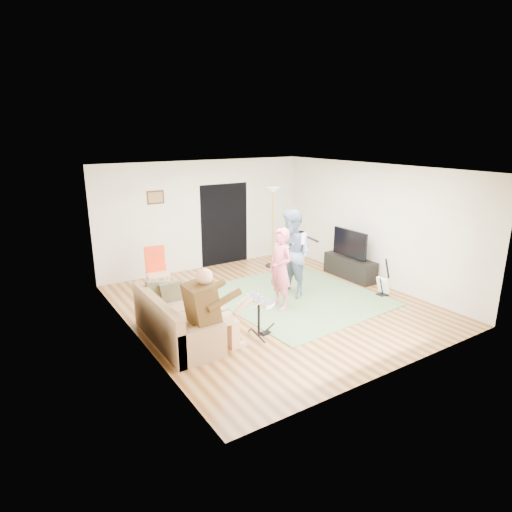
{
  "coord_description": "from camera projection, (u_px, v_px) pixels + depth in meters",
  "views": [
    {
      "loc": [
        -4.63,
        -6.56,
        3.37
      ],
      "look_at": [
        -0.21,
        0.3,
        0.98
      ],
      "focal_mm": 30.0,
      "sensor_mm": 36.0,
      "label": 1
    }
  ],
  "objects": [
    {
      "name": "television",
      "position": [
        350.0,
        243.0,
        9.99
      ],
      "size": [
        0.06,
        1.02,
        0.64
      ],
      "primitive_type": "cube",
      "color": "black",
      "rests_on": "tv_cabinet"
    },
    {
      "name": "ceiling",
      "position": [
        275.0,
        169.0,
        7.89
      ],
      "size": [
        6.0,
        6.0,
        0.0
      ],
      "primitive_type": "plane",
      "rotation": [
        3.14,
        0.0,
        0.0
      ],
      "color": "white",
      "rests_on": "walls"
    },
    {
      "name": "floor",
      "position": [
        273.0,
        304.0,
        8.65
      ],
      "size": [
        6.0,
        6.0,
        0.0
      ],
      "primitive_type": "plane",
      "color": "brown",
      "rests_on": "ground"
    },
    {
      "name": "area_rug",
      "position": [
        296.0,
        297.0,
        9.03
      ],
      "size": [
        3.24,
        3.46,
        0.02
      ],
      "primitive_type": "cube",
      "rotation": [
        0.0,
        0.0,
        0.06
      ],
      "color": "#577949",
      "rests_on": "floor"
    },
    {
      "name": "tv_cabinet",
      "position": [
        350.0,
        267.0,
        10.18
      ],
      "size": [
        0.4,
        1.4,
        0.5
      ],
      "primitive_type": "cube",
      "color": "black",
      "rests_on": "floor"
    },
    {
      "name": "drummer",
      "position": [
        213.0,
        319.0,
        6.71
      ],
      "size": [
        0.9,
        0.5,
        1.39
      ],
      "color": "#4A3215",
      "rests_on": "sofa"
    },
    {
      "name": "dining_chair",
      "position": [
        157.0,
        278.0,
        9.07
      ],
      "size": [
        0.5,
        0.52,
        1.03
      ],
      "rotation": [
        0.0,
        0.0,
        -0.15
      ],
      "color": "#CDAF85",
      "rests_on": "floor"
    },
    {
      "name": "window_blinds",
      "position": [
        129.0,
        248.0,
        6.95
      ],
      "size": [
        0.0,
        2.05,
        2.05
      ],
      "primitive_type": "plane",
      "rotation": [
        1.57,
        0.0,
        1.57
      ],
      "color": "brown",
      "rests_on": "walls"
    },
    {
      "name": "guitar_held",
      "position": [
        300.0,
        237.0,
        8.87
      ],
      "size": [
        0.22,
        0.61,
        0.26
      ],
      "primitive_type": null,
      "rotation": [
        0.0,
        0.0,
        -0.18
      ],
      "color": "white",
      "rests_on": "guitarist"
    },
    {
      "name": "picture_frame",
      "position": [
        155.0,
        197.0,
        9.88
      ],
      "size": [
        0.42,
        0.03,
        0.32
      ],
      "primitive_type": "cube",
      "color": "#3F2314",
      "rests_on": "walls"
    },
    {
      "name": "drum_kit",
      "position": [
        259.0,
        319.0,
        7.23
      ],
      "size": [
        0.39,
        0.69,
        0.71
      ],
      "color": "black",
      "rests_on": "floor"
    },
    {
      "name": "guitar_spare",
      "position": [
        383.0,
        285.0,
        9.07
      ],
      "size": [
        0.29,
        0.26,
        0.81
      ],
      "color": "black",
      "rests_on": "floor"
    },
    {
      "name": "torchiere_lamp",
      "position": [
        273.0,
        213.0,
        10.71
      ],
      "size": [
        0.37,
        0.37,
        2.04
      ],
      "color": "black",
      "rests_on": "floor"
    },
    {
      "name": "doorway",
      "position": [
        225.0,
        225.0,
        11.05
      ],
      "size": [
        2.1,
        0.0,
        2.1
      ],
      "primitive_type": "plane",
      "rotation": [
        1.57,
        0.0,
        0.0
      ],
      "color": "black",
      "rests_on": "walls"
    },
    {
      "name": "sofa",
      "position": [
        173.0,
        326.0,
        7.09
      ],
      "size": [
        0.82,
        1.98,
        0.8
      ],
      "color": "#936E49",
      "rests_on": "floor"
    },
    {
      "name": "guitarist",
      "position": [
        292.0,
        254.0,
        8.86
      ],
      "size": [
        0.76,
        0.95,
        1.85
      ],
      "primitive_type": "imported",
      "rotation": [
        0.0,
        0.0,
        -1.5
      ],
      "color": "slate",
      "rests_on": "floor"
    },
    {
      "name": "singer",
      "position": [
        281.0,
        269.0,
        8.29
      ],
      "size": [
        0.39,
        0.59,
        1.61
      ],
      "primitive_type": "imported",
      "rotation": [
        0.0,
        0.0,
        -1.56
      ],
      "color": "#E4637E",
      "rests_on": "floor"
    },
    {
      "name": "walls",
      "position": [
        274.0,
        240.0,
        8.27
      ],
      "size": [
        5.5,
        6.0,
        2.7
      ],
      "primitive_type": null,
      "color": "silver",
      "rests_on": "floor"
    },
    {
      "name": "microphone",
      "position": [
        289.0,
        247.0,
        8.28
      ],
      "size": [
        0.06,
        0.06,
        0.24
      ],
      "primitive_type": null,
      "color": "black",
      "rests_on": "singer"
    }
  ]
}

